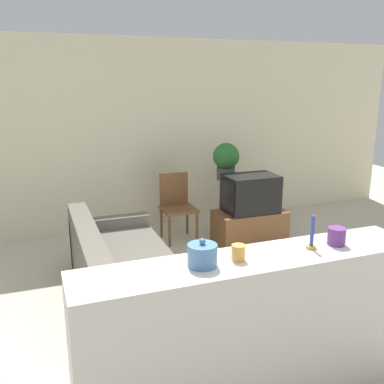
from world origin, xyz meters
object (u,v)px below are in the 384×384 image
at_px(television, 250,193).
at_px(potted_plant, 226,160).
at_px(decorative_bowl, 202,255).
at_px(couch, 124,274).
at_px(wooden_chair, 177,203).

height_order(television, potted_plant, potted_plant).
bearing_deg(decorative_bowl, television, 56.41).
bearing_deg(potted_plant, couch, -138.73).
bearing_deg(television, potted_plant, 95.84).
bearing_deg(decorative_bowl, potted_plant, 62.76).
xyz_separation_m(couch, potted_plant, (1.83, 1.61, 0.75)).
relative_size(television, wooden_chair, 0.77).
bearing_deg(television, couch, -152.64).
height_order(television, wooden_chair, television).
xyz_separation_m(wooden_chair, potted_plant, (0.79, 0.15, 0.53)).
distance_m(potted_plant, decorative_bowl, 3.62).
relative_size(wooden_chair, decorative_bowl, 4.94).
relative_size(couch, wooden_chair, 2.26).
bearing_deg(wooden_chair, couch, -125.53).
bearing_deg(wooden_chair, potted_plant, 10.91).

